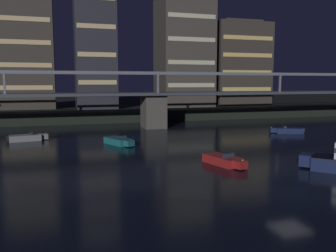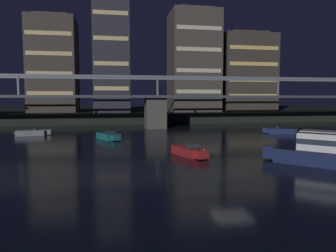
{
  "view_description": "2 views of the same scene",
  "coord_description": "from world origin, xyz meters",
  "px_view_note": "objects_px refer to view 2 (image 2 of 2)",
  "views": [
    {
      "loc": [
        -15.02,
        -20.34,
        7.7
      ],
      "look_at": [
        -2.14,
        22.37,
        2.19
      ],
      "focal_mm": 37.99,
      "sensor_mm": 36.0,
      "label": 1
    },
    {
      "loc": [
        -7.78,
        -19.47,
        5.39
      ],
      "look_at": [
        -0.03,
        24.4,
        1.54
      ],
      "focal_mm": 33.78,
      "sensor_mm": 36.0,
      "label": 2
    }
  ],
  "objects_px": {
    "speedboat_mid_left": "(109,136)",
    "speedboat_mid_center": "(280,131)",
    "river_bridge": "(155,103)",
    "tower_central": "(193,62)",
    "tower_east_tall": "(245,73)",
    "tower_west_low": "(54,65)",
    "tower_west_tall": "(111,53)",
    "cabin_cruiser_near_left": "(324,152)",
    "speedboat_near_right": "(32,133)",
    "speedboat_near_center": "(190,151)"
  },
  "relations": [
    {
      "from": "speedboat_mid_left",
      "to": "speedboat_mid_center",
      "type": "relative_size",
      "value": 0.98
    },
    {
      "from": "river_bridge",
      "to": "speedboat_mid_center",
      "type": "bearing_deg",
      "value": -34.71
    },
    {
      "from": "tower_central",
      "to": "speedboat_mid_center",
      "type": "bearing_deg",
      "value": -79.95
    },
    {
      "from": "tower_east_tall",
      "to": "speedboat_mid_center",
      "type": "xyz_separation_m",
      "value": [
        -8.65,
        -33.14,
        -11.67
      ]
    },
    {
      "from": "tower_west_low",
      "to": "tower_west_tall",
      "type": "relative_size",
      "value": 0.81
    },
    {
      "from": "river_bridge",
      "to": "tower_west_low",
      "type": "relative_size",
      "value": 4.25
    },
    {
      "from": "speedboat_mid_left",
      "to": "tower_west_low",
      "type": "bearing_deg",
      "value": 109.23
    },
    {
      "from": "tower_east_tall",
      "to": "cabin_cruiser_near_left",
      "type": "distance_m",
      "value": 59.29
    },
    {
      "from": "tower_west_low",
      "to": "cabin_cruiser_near_left",
      "type": "distance_m",
      "value": 66.42
    },
    {
      "from": "speedboat_near_right",
      "to": "tower_west_low",
      "type": "bearing_deg",
      "value": 93.6
    },
    {
      "from": "speedboat_near_center",
      "to": "speedboat_mid_center",
      "type": "height_order",
      "value": "same"
    },
    {
      "from": "tower_east_tall",
      "to": "speedboat_near_right",
      "type": "bearing_deg",
      "value": -147.52
    },
    {
      "from": "speedboat_near_center",
      "to": "speedboat_near_right",
      "type": "xyz_separation_m",
      "value": [
        -18.93,
        20.1,
        0.0
      ]
    },
    {
      "from": "tower_east_tall",
      "to": "tower_central",
      "type": "bearing_deg",
      "value": -174.88
    },
    {
      "from": "tower_central",
      "to": "speedboat_mid_left",
      "type": "bearing_deg",
      "value": -120.78
    },
    {
      "from": "river_bridge",
      "to": "speedboat_mid_left",
      "type": "relative_size",
      "value": 19.34
    },
    {
      "from": "tower_west_low",
      "to": "speedboat_mid_left",
      "type": "distance_m",
      "value": 42.1
    },
    {
      "from": "tower_central",
      "to": "tower_west_low",
      "type": "bearing_deg",
      "value": 174.25
    },
    {
      "from": "river_bridge",
      "to": "cabin_cruiser_near_left",
      "type": "bearing_deg",
      "value": -75.43
    },
    {
      "from": "tower_west_low",
      "to": "cabin_cruiser_near_left",
      "type": "relative_size",
      "value": 2.81
    },
    {
      "from": "speedboat_near_center",
      "to": "tower_west_low",
      "type": "bearing_deg",
      "value": 112.09
    },
    {
      "from": "river_bridge",
      "to": "speedboat_mid_left",
      "type": "distance_m",
      "value": 17.57
    },
    {
      "from": "tower_west_low",
      "to": "speedboat_near_center",
      "type": "distance_m",
      "value": 57.08
    },
    {
      "from": "tower_west_tall",
      "to": "cabin_cruiser_near_left",
      "type": "distance_m",
      "value": 58.11
    },
    {
      "from": "speedboat_near_right",
      "to": "speedboat_mid_left",
      "type": "relative_size",
      "value": 1.05
    },
    {
      "from": "river_bridge",
      "to": "tower_west_low",
      "type": "distance_m",
      "value": 32.6
    },
    {
      "from": "tower_west_tall",
      "to": "speedboat_near_center",
      "type": "distance_m",
      "value": 50.4
    },
    {
      "from": "tower_west_tall",
      "to": "speedboat_mid_left",
      "type": "xyz_separation_m",
      "value": [
        -0.46,
        -33.67,
        -15.62
      ]
    },
    {
      "from": "tower_east_tall",
      "to": "speedboat_near_right",
      "type": "height_order",
      "value": "tower_east_tall"
    },
    {
      "from": "cabin_cruiser_near_left",
      "to": "tower_central",
      "type": "bearing_deg",
      "value": 86.66
    },
    {
      "from": "river_bridge",
      "to": "tower_central",
      "type": "xyz_separation_m",
      "value": [
        12.22,
        19.48,
        9.97
      ]
    },
    {
      "from": "river_bridge",
      "to": "speedboat_mid_left",
      "type": "xyz_separation_m",
      "value": [
        -8.29,
        -14.94,
        -4.12
      ]
    },
    {
      "from": "cabin_cruiser_near_left",
      "to": "speedboat_near_right",
      "type": "relative_size",
      "value": 1.55
    },
    {
      "from": "river_bridge",
      "to": "tower_west_tall",
      "type": "distance_m",
      "value": 23.33
    },
    {
      "from": "tower_west_low",
      "to": "speedboat_mid_center",
      "type": "relative_size",
      "value": 4.47
    },
    {
      "from": "river_bridge",
      "to": "tower_east_tall",
      "type": "height_order",
      "value": "tower_east_tall"
    },
    {
      "from": "speedboat_near_center",
      "to": "cabin_cruiser_near_left",
      "type": "bearing_deg",
      "value": -32.77
    },
    {
      "from": "speedboat_mid_left",
      "to": "tower_east_tall",
      "type": "bearing_deg",
      "value": 45.73
    },
    {
      "from": "cabin_cruiser_near_left",
      "to": "speedboat_mid_left",
      "type": "height_order",
      "value": "cabin_cruiser_near_left"
    },
    {
      "from": "river_bridge",
      "to": "speedboat_near_right",
      "type": "relative_size",
      "value": 18.47
    },
    {
      "from": "tower_central",
      "to": "speedboat_near_right",
      "type": "bearing_deg",
      "value": -138.55
    },
    {
      "from": "tower_central",
      "to": "speedboat_mid_center",
      "type": "distance_m",
      "value": 35.29
    },
    {
      "from": "speedboat_mid_left",
      "to": "speedboat_mid_center",
      "type": "xyz_separation_m",
      "value": [
        26.15,
        2.56,
        0.0
      ]
    },
    {
      "from": "tower_west_tall",
      "to": "tower_central",
      "type": "height_order",
      "value": "tower_west_tall"
    },
    {
      "from": "speedboat_near_center",
      "to": "speedboat_mid_left",
      "type": "distance_m",
      "value": 15.71
    },
    {
      "from": "speedboat_mid_center",
      "to": "speedboat_mid_left",
      "type": "bearing_deg",
      "value": -174.4
    },
    {
      "from": "tower_west_low",
      "to": "tower_central",
      "type": "bearing_deg",
      "value": -5.75
    },
    {
      "from": "cabin_cruiser_near_left",
      "to": "speedboat_near_center",
      "type": "distance_m",
      "value": 11.45
    },
    {
      "from": "tower_east_tall",
      "to": "speedboat_mid_left",
      "type": "relative_size",
      "value": 4.02
    },
    {
      "from": "cabin_cruiser_near_left",
      "to": "speedboat_near_right",
      "type": "bearing_deg",
      "value": 137.36
    }
  ]
}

